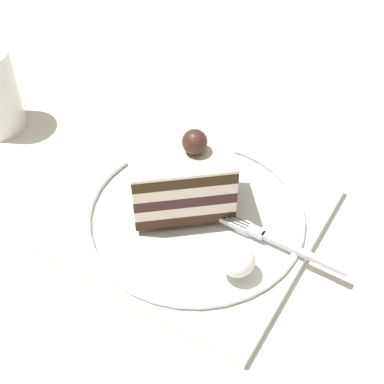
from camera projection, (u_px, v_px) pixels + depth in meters
The scene contains 5 objects.
ground_plane at pixel (208, 233), 0.55m from camera, with size 2.40×2.40×0.00m, color silver.
dessert_plate at pixel (192, 220), 0.55m from camera, with size 0.27×0.27×0.02m.
cake_slice at pixel (182, 177), 0.53m from camera, with size 0.11×0.11×0.09m.
whipped_cream_dollop at pixel (237, 260), 0.49m from camera, with size 0.03×0.03×0.03m, color white.
fork at pixel (279, 242), 0.52m from camera, with size 0.03×0.12×0.00m.
Camera 1 is at (-0.26, -0.23, 0.42)m, focal length 53.53 mm.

